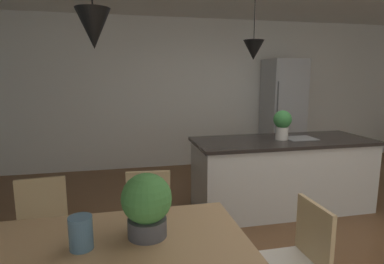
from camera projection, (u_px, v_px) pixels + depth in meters
The scene contains 13 objects.
ground_plane at pixel (297, 250), 3.18m from camera, with size 10.00×8.40×0.04m, color brown.
wall_back_kitchen at pixel (209, 93), 6.07m from camera, with size 10.00×0.12×2.70m, color white.
dining_table at pixel (86, 259), 1.78m from camera, with size 1.84×0.90×0.75m.
chair_kitchen_end at pixel (294, 263), 2.10m from camera, with size 0.40×0.40×0.87m.
chair_far_right at pixel (149, 221), 2.70m from camera, with size 0.44×0.44×0.87m.
chair_far_left at pixel (42, 232), 2.52m from camera, with size 0.44×0.44×0.87m.
kitchen_island at pixel (282, 173), 4.06m from camera, with size 2.23×0.87×0.91m.
refrigerator at pixel (283, 113), 6.04m from camera, with size 0.66×0.67×1.98m.
pendant_over_table at pixel (94, 28), 1.64m from camera, with size 0.18×0.18×0.89m.
pendant_over_island_main at pixel (254, 50), 3.71m from camera, with size 0.24×0.24×0.84m.
potted_plant_on_island at pixel (282, 123), 3.94m from camera, with size 0.22×0.22×0.36m.
potted_plant_on_table at pixel (147, 204), 1.86m from camera, with size 0.30×0.30×0.38m.
vase_on_dining_table at pixel (81, 233), 1.74m from camera, with size 0.13×0.13×0.18m.
Camera 1 is at (-1.65, -2.63, 1.68)m, focal length 30.09 mm.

